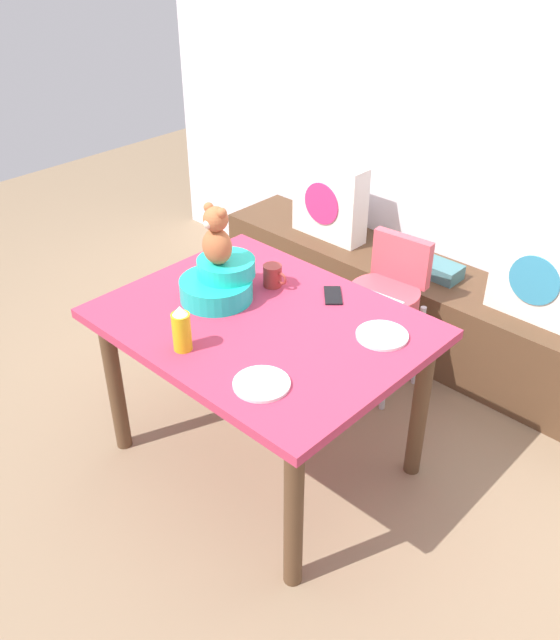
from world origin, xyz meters
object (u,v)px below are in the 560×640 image
dining_table (263,341)px  ketchup_bottle (181,329)px  book_stack (441,271)px  dinner_plate_far (382,335)px  dinner_plate_near (262,384)px  cell_phone (333,295)px  pillow_floral_right (541,275)px  highchair (385,296)px  teddy_bear (217,236)px  coffee_mug (273,276)px  infant_seat_teal (220,282)px  pillow_floral_left (330,200)px

dining_table → ketchup_bottle: size_ratio=6.67×
book_stack → dinner_plate_far: bearing=-71.6°
dinner_plate_near → cell_phone: bearing=107.9°
pillow_floral_right → highchair: pillow_floral_right is taller
teddy_bear → ketchup_bottle: bearing=-62.9°
dinner_plate_near → dining_table: bearing=134.2°
coffee_mug → infant_seat_teal: bearing=-113.2°
highchair → dinner_plate_near: size_ratio=3.95×
pillow_floral_right → coffee_mug: (-0.75, -0.99, 0.11)m
pillow_floral_left → book_stack: bearing=1.6°
coffee_mug → cell_phone: coffee_mug is taller
highchair → dinner_plate_far: size_ratio=3.95×
book_stack → dinner_plate_far: size_ratio=1.00×
pillow_floral_left → dining_table: bearing=-61.3°
cell_phone → pillow_floral_right: bearing=16.9°
dining_table → cell_phone: (0.09, 0.33, 0.11)m
highchair → dinner_plate_near: (0.25, -1.09, 0.22)m
book_stack → ketchup_bottle: 1.61m
dining_table → cell_phone: 0.36m
book_stack → cell_phone: size_ratio=1.39×
dining_table → cell_phone: size_ratio=8.57×
infant_seat_teal → ketchup_bottle: (0.18, -0.35, 0.02)m
pillow_floral_left → coffee_mug: bearing=-62.8°
dinner_plate_far → dinner_plate_near: bearing=-103.3°
dinner_plate_near → dinner_plate_far: size_ratio=1.00×
highchair → ketchup_bottle: ketchup_bottle is taller
dining_table → ketchup_bottle: (-0.07, -0.34, 0.19)m
pillow_floral_right → teddy_bear: teddy_bear is taller
coffee_mug → dinner_plate_far: bearing=0.4°
ketchup_bottle → coffee_mug: size_ratio=1.54×
coffee_mug → pillow_floral_left: bearing=117.2°
highchair → dining_table: bearing=-93.0°
dining_table → dinner_plate_far: (0.41, 0.23, 0.11)m
pillow_floral_left → book_stack: pillow_floral_left is taller
book_stack → cell_phone: cell_phone is taller
teddy_bear → dinner_plate_near: size_ratio=1.25×
highchair → dinner_plate_near: highchair is taller
ketchup_bottle → infant_seat_teal: bearing=117.0°
infant_seat_teal → dinner_plate_far: size_ratio=1.65×
dining_table → dinner_plate_near: dinner_plate_near is taller
infant_seat_teal → teddy_bear: 0.21m
infant_seat_teal → highchair: bearing=69.8°
coffee_mug → cell_phone: (0.24, 0.11, -0.04)m
pillow_floral_right → infant_seat_teal: 1.48m
book_stack → infant_seat_teal: bearing=-105.0°
pillow_floral_left → teddy_bear: size_ratio=1.76×
pillow_floral_right → ketchup_bottle: 1.70m
infant_seat_teal → pillow_floral_right: bearing=54.9°
highchair → pillow_floral_right: bearing=36.8°
highchair → coffee_mug: size_ratio=6.58×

